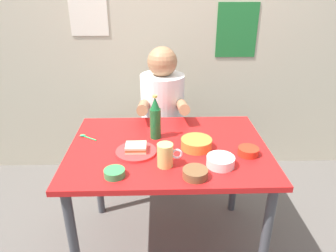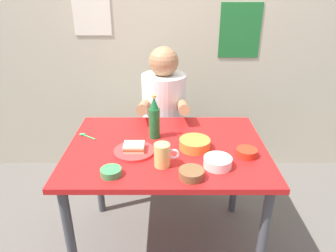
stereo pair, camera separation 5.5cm
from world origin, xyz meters
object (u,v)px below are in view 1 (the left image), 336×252
Objects in this scene: sandwich at (136,148)px; beer_bottle at (155,119)px; dining_table at (168,160)px; beer_mug at (166,155)px; stool at (163,151)px; plate_orange at (136,152)px; sauce_bowl_chili at (248,151)px; person_seated at (163,102)px.

beer_bottle is at bearing 59.80° from sandwich.
dining_table is at bearing 21.87° from sandwich.
beer_mug is 0.32m from beer_bottle.
plate_orange reaches higher than stool.
stool is at bearing 121.03° from sauce_bowl_chili.
plate_orange is 0.21m from beer_mug.
person_seated is 0.71m from plate_orange.
sauce_bowl_chili is at bearing -23.56° from beer_bottle.
plate_orange is 2.00× the size of sandwich.
sandwich is at bearing 139.62° from beer_mug.
plate_orange is (-0.17, -0.07, 0.10)m from dining_table.
beer_bottle is 0.55m from sauce_bowl_chili.
beer_mug reaches higher than plate_orange.
plate_orange is at bearing -102.42° from person_seated.
stool is 0.95m from beer_mug.
dining_table is 0.25m from beer_bottle.
dining_table is 10.00× the size of sandwich.
beer_mug is at bearing -89.74° from person_seated.
stool is 0.83m from sandwich.
stool is 1.72× the size of beer_bottle.
person_seated reaches higher than sandwich.
beer_mug is (0.16, -0.13, 0.05)m from plate_orange.
sauce_bowl_chili is (0.44, 0.10, -0.04)m from beer_mug.
person_seated reaches higher than plate_orange.
person_seated is 3.27× the size of plate_orange.
beer_mug is at bearing -167.79° from sauce_bowl_chili.
stool is at bearing 77.78° from sandwich.
sauce_bowl_chili is at bearing -3.55° from sandwich.
person_seated is (0.00, -0.01, 0.42)m from stool.
sauce_bowl_chili reaches higher than stool.
dining_table is 0.63m from person_seated.
person_seated is at bearing -90.00° from stool.
stool is 4.09× the size of sandwich.
dining_table is at bearing 84.60° from beer_mug.
beer_bottle is (0.10, 0.18, 0.09)m from sandwich.
beer_bottle reaches higher than beer_mug.
beer_bottle reaches higher than dining_table.
beer_mug is (0.00, -0.83, 0.45)m from stool.
stool is at bearing 77.78° from plate_orange.
beer_mug is (-0.02, -0.20, 0.15)m from dining_table.
plate_orange is at bearing -120.20° from beer_bottle.
beer_bottle is at bearing 99.54° from beer_mug.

